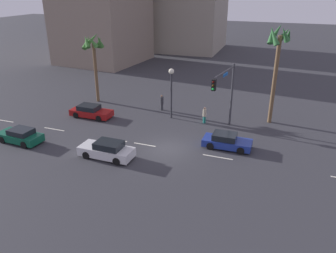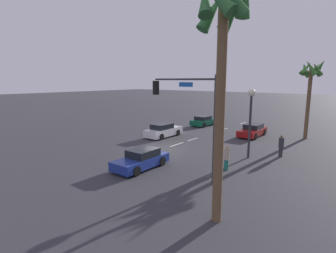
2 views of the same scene
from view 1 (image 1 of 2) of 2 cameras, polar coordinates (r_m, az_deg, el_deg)
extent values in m
plane|color=#333338|center=(28.77, -0.04, -3.81)|extent=(220.00, 220.00, 0.00)
cube|color=silver|center=(38.42, -26.06, 0.87)|extent=(2.08, 0.14, 0.01)
cube|color=silver|center=(34.39, -18.91, -0.44)|extent=(2.35, 0.14, 0.01)
cube|color=silver|center=(30.63, -8.56, -2.31)|extent=(1.84, 0.14, 0.01)
cube|color=silver|center=(29.52, -4.00, -3.12)|extent=(2.08, 0.14, 0.01)
cube|color=silver|center=(27.71, 8.52, -5.20)|extent=(2.51, 0.14, 0.01)
cube|color=#0F5138|center=(32.60, -24.02, -1.63)|extent=(4.20, 1.95, 0.66)
cube|color=black|center=(32.22, -23.88, -0.80)|extent=(2.05, 1.64, 0.47)
cylinder|color=black|center=(33.10, -26.51, -2.04)|extent=(0.65, 0.25, 0.64)
cylinder|color=black|center=(34.06, -24.47, -0.98)|extent=(0.65, 0.25, 0.64)
cylinder|color=black|center=(31.29, -23.42, -2.89)|extent=(0.65, 0.25, 0.64)
cylinder|color=black|center=(32.30, -21.37, -1.74)|extent=(0.65, 0.25, 0.64)
cube|color=navy|center=(29.20, 10.09, -2.75)|extent=(4.18, 1.82, 0.61)
cube|color=black|center=(28.99, 9.69, -1.68)|extent=(2.01, 1.58, 0.52)
cylinder|color=black|center=(29.86, 12.79, -2.69)|extent=(0.64, 0.23, 0.64)
cylinder|color=black|center=(28.38, 12.33, -4.07)|extent=(0.64, 0.23, 0.64)
cylinder|color=black|center=(30.19, 7.96, -2.01)|extent=(0.64, 0.23, 0.64)
cylinder|color=black|center=(28.73, 7.25, -3.34)|extent=(0.64, 0.23, 0.64)
cube|color=silver|center=(27.63, -10.50, -4.21)|extent=(4.51, 1.81, 0.74)
cube|color=black|center=(27.22, -10.11, -3.13)|extent=(2.17, 1.57, 0.53)
cylinder|color=black|center=(27.83, -13.81, -4.80)|extent=(0.64, 0.23, 0.64)
cylinder|color=black|center=(29.04, -11.99, -3.39)|extent=(0.64, 0.23, 0.64)
cylinder|color=black|center=(26.46, -8.79, -5.91)|extent=(0.64, 0.23, 0.64)
cylinder|color=black|center=(27.73, -7.11, -4.37)|extent=(0.64, 0.23, 0.64)
cube|color=maroon|center=(36.35, -12.97, 2.32)|extent=(4.45, 1.81, 0.63)
cube|color=black|center=(36.30, -13.40, 3.20)|extent=(2.14, 1.58, 0.50)
cylinder|color=black|center=(36.37, -10.41, 2.29)|extent=(0.64, 0.22, 0.64)
cylinder|color=black|center=(35.04, -11.78, 1.36)|extent=(0.64, 0.22, 0.64)
cylinder|color=black|center=(37.79, -14.03, 2.77)|extent=(0.64, 0.22, 0.64)
cylinder|color=black|center=(36.51, -15.47, 1.89)|extent=(0.64, 0.22, 0.64)
cylinder|color=#38383D|center=(33.08, 10.85, 5.29)|extent=(0.20, 0.20, 6.25)
cylinder|color=#38383D|center=(29.99, 9.70, 9.24)|extent=(0.83, 5.02, 0.12)
cube|color=black|center=(27.84, 7.86, 7.04)|extent=(0.36, 0.36, 0.95)
sphere|color=#360503|center=(27.60, 7.76, 7.54)|extent=(0.20, 0.20, 0.20)
sphere|color=#392605|center=(27.68, 7.73, 6.94)|extent=(0.20, 0.20, 0.20)
sphere|color=green|center=(27.76, 7.69, 6.35)|extent=(0.20, 0.20, 0.20)
cube|color=#1959B2|center=(30.30, 9.82, 8.75)|extent=(0.19, 1.09, 0.28)
cylinder|color=#2D2D33|center=(34.52, 0.57, 5.16)|extent=(0.18, 0.18, 4.75)
sphere|color=#F2EACC|center=(33.79, 0.59, 9.44)|extent=(0.56, 0.56, 0.56)
cylinder|color=#1E7266|center=(34.12, 6.24, 1.19)|extent=(0.40, 0.40, 0.71)
cylinder|color=#B2A58C|center=(33.85, 6.29, 2.36)|extent=(0.54, 0.54, 0.78)
sphere|color=tan|center=(33.68, 6.33, 3.15)|extent=(0.21, 0.21, 0.21)
cylinder|color=#333338|center=(37.46, -1.06, 3.39)|extent=(0.36, 0.36, 0.74)
cylinder|color=#333338|center=(37.20, -1.07, 4.51)|extent=(0.48, 0.48, 0.81)
sphere|color=#8C664C|center=(37.04, -1.08, 5.26)|extent=(0.22, 0.22, 0.22)
cylinder|color=brown|center=(40.38, -12.25, 9.01)|extent=(0.37, 0.37, 7.04)
cone|color=#38702D|center=(39.33, -11.62, 14.07)|extent=(0.71, 1.42, 1.64)
cone|color=#38702D|center=(39.92, -11.68, 13.99)|extent=(1.38, 1.27, 1.48)
cone|color=#38702D|center=(40.50, -12.85, 14.41)|extent=(1.62, 1.45, 1.57)
cone|color=#38702D|center=(40.16, -13.78, 13.82)|extent=(0.61, 1.65, 1.63)
cone|color=#38702D|center=(39.48, -13.78, 13.93)|extent=(1.42, 1.34, 1.52)
cone|color=#38702D|center=(39.06, -12.72, 13.87)|extent=(1.32, 1.10, 1.35)
cylinder|color=brown|center=(34.45, 17.77, 7.44)|extent=(0.40, 0.40, 8.70)
cone|color=#2D6633|center=(33.69, 19.94, 14.56)|extent=(0.78, 1.48, 1.41)
cone|color=#2D6633|center=(34.12, 19.33, 14.74)|extent=(1.33, 1.12, 1.34)
cone|color=#2D6633|center=(34.24, 18.16, 15.24)|extent=(1.37, 1.11, 1.59)
cone|color=#2D6633|center=(33.66, 17.28, 14.67)|extent=(0.57, 1.34, 1.66)
cone|color=#2D6633|center=(32.90, 17.68, 14.59)|extent=(1.47, 1.28, 1.84)
cone|color=#2D6633|center=(33.02, 19.42, 14.66)|extent=(1.26, 1.14, 1.49)
camera|label=2|loc=(39.59, 32.45, 9.28)|focal=28.08mm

